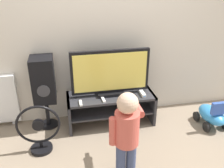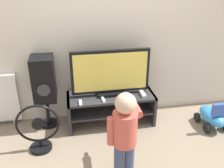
{
  "view_description": "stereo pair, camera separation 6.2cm",
  "coord_description": "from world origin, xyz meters",
  "px_view_note": "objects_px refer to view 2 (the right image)",
  "views": [
    {
      "loc": [
        -0.56,
        -2.64,
        1.97
      ],
      "look_at": [
        0.0,
        0.13,
        0.63
      ],
      "focal_mm": 40.0,
      "sensor_mm": 36.0,
      "label": 1
    },
    {
      "loc": [
        -0.5,
        -2.65,
        1.97
      ],
      "look_at": [
        0.0,
        0.13,
        0.63
      ],
      "focal_mm": 40.0,
      "sensor_mm": 36.0,
      "label": 2
    }
  ],
  "objects_px": {
    "game_console": "(142,93)",
    "floor_fan": "(39,130)",
    "ride_on_toy": "(213,116)",
    "remote_secondary": "(103,100)",
    "child": "(125,128)",
    "remote_primary": "(80,103)",
    "television": "(110,73)",
    "speaker_tower": "(44,81)"
  },
  "relations": [
    {
      "from": "game_console",
      "to": "child",
      "type": "relative_size",
      "value": 0.21
    },
    {
      "from": "television",
      "to": "remote_primary",
      "type": "height_order",
      "value": "television"
    },
    {
      "from": "game_console",
      "to": "remote_primary",
      "type": "height_order",
      "value": "game_console"
    },
    {
      "from": "game_console",
      "to": "remote_secondary",
      "type": "distance_m",
      "value": 0.54
    },
    {
      "from": "television",
      "to": "ride_on_toy",
      "type": "bearing_deg",
      "value": -15.01
    },
    {
      "from": "television",
      "to": "remote_primary",
      "type": "distance_m",
      "value": 0.53
    },
    {
      "from": "child",
      "to": "speaker_tower",
      "type": "bearing_deg",
      "value": 128.11
    },
    {
      "from": "floor_fan",
      "to": "speaker_tower",
      "type": "bearing_deg",
      "value": 82.04
    },
    {
      "from": "remote_secondary",
      "to": "speaker_tower",
      "type": "relative_size",
      "value": 0.14
    },
    {
      "from": "remote_secondary",
      "to": "child",
      "type": "relative_size",
      "value": 0.14
    },
    {
      "from": "remote_primary",
      "to": "remote_secondary",
      "type": "height_order",
      "value": "same"
    },
    {
      "from": "television",
      "to": "child",
      "type": "relative_size",
      "value": 1.08
    },
    {
      "from": "speaker_tower",
      "to": "ride_on_toy",
      "type": "distance_m",
      "value": 2.26
    },
    {
      "from": "remote_secondary",
      "to": "child",
      "type": "xyz_separation_m",
      "value": [
        0.09,
        -0.81,
        0.11
      ]
    },
    {
      "from": "remote_secondary",
      "to": "child",
      "type": "height_order",
      "value": "child"
    },
    {
      "from": "game_console",
      "to": "ride_on_toy",
      "type": "relative_size",
      "value": 0.42
    },
    {
      "from": "game_console",
      "to": "remote_primary",
      "type": "xyz_separation_m",
      "value": [
        -0.82,
        -0.09,
        -0.01
      ]
    },
    {
      "from": "child",
      "to": "floor_fan",
      "type": "bearing_deg",
      "value": 148.93
    },
    {
      "from": "remote_primary",
      "to": "ride_on_toy",
      "type": "xyz_separation_m",
      "value": [
        1.73,
        -0.17,
        -0.28
      ]
    },
    {
      "from": "game_console",
      "to": "ride_on_toy",
      "type": "bearing_deg",
      "value": -16.29
    },
    {
      "from": "child",
      "to": "ride_on_toy",
      "type": "bearing_deg",
      "value": 24.14
    },
    {
      "from": "game_console",
      "to": "child",
      "type": "height_order",
      "value": "child"
    },
    {
      "from": "remote_primary",
      "to": "television",
      "type": "bearing_deg",
      "value": 23.96
    },
    {
      "from": "game_console",
      "to": "floor_fan",
      "type": "height_order",
      "value": "floor_fan"
    },
    {
      "from": "game_console",
      "to": "remote_secondary",
      "type": "bearing_deg",
      "value": -173.05
    },
    {
      "from": "floor_fan",
      "to": "television",
      "type": "bearing_deg",
      "value": 25.07
    },
    {
      "from": "remote_secondary",
      "to": "game_console",
      "type": "bearing_deg",
      "value": 6.95
    },
    {
      "from": "television",
      "to": "speaker_tower",
      "type": "distance_m",
      "value": 0.85
    },
    {
      "from": "child",
      "to": "game_console",
      "type": "bearing_deg",
      "value": 63.33
    },
    {
      "from": "speaker_tower",
      "to": "floor_fan",
      "type": "bearing_deg",
      "value": -97.96
    },
    {
      "from": "speaker_tower",
      "to": "ride_on_toy",
      "type": "relative_size",
      "value": 2.04
    },
    {
      "from": "television",
      "to": "speaker_tower",
      "type": "height_order",
      "value": "television"
    },
    {
      "from": "ride_on_toy",
      "to": "floor_fan",
      "type": "bearing_deg",
      "value": -178.15
    },
    {
      "from": "floor_fan",
      "to": "remote_primary",
      "type": "bearing_deg",
      "value": 25.96
    },
    {
      "from": "remote_primary",
      "to": "floor_fan",
      "type": "distance_m",
      "value": 0.59
    },
    {
      "from": "child",
      "to": "ride_on_toy",
      "type": "xyz_separation_m",
      "value": [
        1.35,
        0.61,
        -0.39
      ]
    },
    {
      "from": "game_console",
      "to": "child",
      "type": "xyz_separation_m",
      "value": [
        -0.44,
        -0.87,
        0.11
      ]
    },
    {
      "from": "remote_secondary",
      "to": "floor_fan",
      "type": "bearing_deg",
      "value": -160.91
    },
    {
      "from": "child",
      "to": "speaker_tower",
      "type": "distance_m",
      "value": 1.32
    },
    {
      "from": "remote_secondary",
      "to": "ride_on_toy",
      "type": "relative_size",
      "value": 0.28
    },
    {
      "from": "game_console",
      "to": "television",
      "type": "bearing_deg",
      "value": 167.88
    },
    {
      "from": "television",
      "to": "game_console",
      "type": "bearing_deg",
      "value": -12.12
    }
  ]
}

